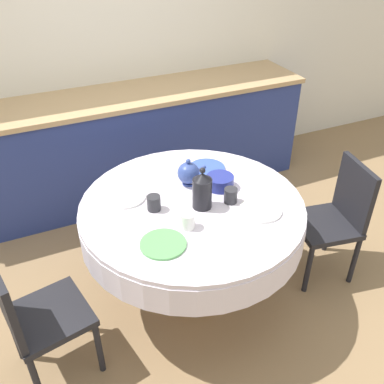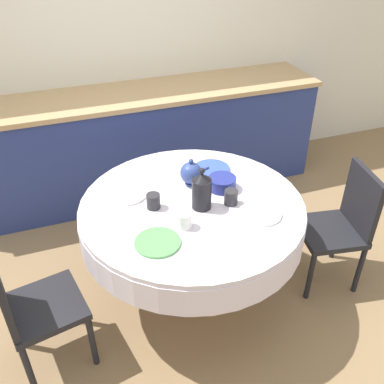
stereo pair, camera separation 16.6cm
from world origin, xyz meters
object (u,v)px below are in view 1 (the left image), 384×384
at_px(chair_left, 336,215).
at_px(coffee_carafe, 202,190).
at_px(teapot, 189,173).
at_px(chair_right, 33,314).

height_order(chair_left, coffee_carafe, coffee_carafe).
relative_size(coffee_carafe, teapot, 1.38).
bearing_deg(chair_left, chair_right, 100.56).
distance_m(chair_left, chair_right, 2.00).
xyz_separation_m(chair_right, teapot, (1.07, 0.40, 0.37)).
bearing_deg(coffee_carafe, chair_right, -172.08).
relative_size(chair_left, coffee_carafe, 3.27).
xyz_separation_m(coffee_carafe, teapot, (0.03, 0.26, -0.03)).
bearing_deg(chair_right, coffee_carafe, 86.60).
bearing_deg(teapot, chair_right, -159.35).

